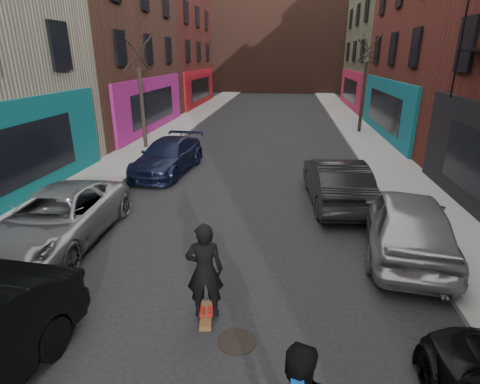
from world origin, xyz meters
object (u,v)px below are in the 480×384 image
(parked_right_end, at_px, (336,181))
(parked_right_far, at_px, (406,222))
(tree_left_far, at_px, (140,85))
(skateboarder, at_px, (205,271))
(manhole, at_px, (237,341))
(parked_left_far, at_px, (58,218))
(tree_right_far, at_px, (365,78))
(parked_left_end, at_px, (168,156))
(skateboard, at_px, (206,315))

(parked_right_end, bearing_deg, parked_right_far, 108.65)
(tree_left_far, relative_size, skateboarder, 3.37)
(skateboarder, xyz_separation_m, manhole, (0.68, -0.58, -1.06))
(parked_left_far, distance_m, manhole, 6.26)
(tree_left_far, bearing_deg, manhole, -63.74)
(tree_right_far, height_order, manhole, tree_right_far)
(skateboarder, distance_m, manhole, 1.39)
(tree_right_far, distance_m, parked_left_far, 20.17)
(parked_left_end, distance_m, skateboarder, 10.12)
(skateboarder, bearing_deg, parked_left_end, -77.55)
(parked_right_end, bearing_deg, tree_right_far, -107.64)
(parked_right_far, bearing_deg, parked_left_end, -28.76)
(parked_left_end, height_order, manhole, parked_left_end)
(skateboarder, bearing_deg, tree_right_far, -116.48)
(parked_left_end, distance_m, skateboard, 10.14)
(parked_left_end, distance_m, manhole, 10.93)
(tree_right_far, height_order, parked_right_far, tree_right_far)
(parked_right_far, relative_size, skateboard, 6.14)
(parked_left_end, xyz_separation_m, parked_right_far, (8.24, -6.15, 0.12))
(parked_right_far, distance_m, parked_right_end, 3.55)
(tree_left_far, relative_size, manhole, 9.29)
(tree_left_far, relative_size, parked_right_far, 1.32)
(parked_right_far, bearing_deg, tree_right_far, -87.71)
(tree_left_far, bearing_deg, parked_left_end, -57.58)
(parked_right_far, relative_size, parked_right_end, 1.02)
(tree_left_far, distance_m, parked_right_far, 15.05)
(tree_right_far, bearing_deg, parked_right_end, -103.09)
(tree_right_far, relative_size, parked_right_far, 1.38)
(tree_left_far, xyz_separation_m, parked_right_end, (9.40, -6.90, -2.59))
(parked_right_end, distance_m, skateboarder, 7.27)
(parked_left_far, distance_m, parked_left_end, 6.84)
(skateboard, bearing_deg, parked_right_far, 26.76)
(parked_left_far, height_order, skateboarder, skateboarder)
(parked_left_far, bearing_deg, manhole, -33.27)
(skateboarder, bearing_deg, parked_right_far, -153.24)
(parked_right_far, relative_size, skateboarder, 2.54)
(tree_left_far, relative_size, parked_left_end, 1.33)
(parked_right_far, distance_m, skateboarder, 5.62)
(parked_right_far, bearing_deg, parked_left_far, 11.84)
(skateboarder, bearing_deg, parked_right_end, -124.71)
(tree_right_far, relative_size, parked_left_end, 1.39)
(parked_right_end, bearing_deg, tree_left_far, -40.84)
(tree_right_far, relative_size, skateboard, 8.50)
(skateboard, bearing_deg, tree_right_far, 63.52)
(parked_right_far, xyz_separation_m, parked_right_end, (-1.40, 3.27, -0.04))
(skateboard, bearing_deg, skateboarder, -8.90)
(parked_left_end, bearing_deg, parked_right_far, -31.16)
(parked_left_far, height_order, skateboard, parked_left_far)
(tree_right_far, relative_size, parked_right_end, 1.42)
(parked_left_far, relative_size, parked_right_far, 1.05)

